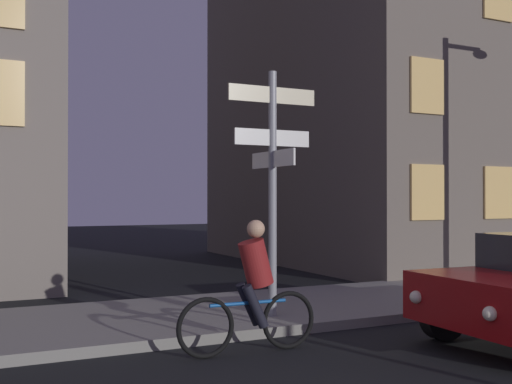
% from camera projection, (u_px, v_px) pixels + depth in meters
% --- Properties ---
extents(sidewalk_kerb, '(40.00, 3.17, 0.14)m').
position_uv_depth(sidewalk_kerb, '(177.00, 318.00, 9.46)').
color(sidewalk_kerb, gray).
rests_on(sidewalk_kerb, ground_plane).
extents(signpost, '(1.43, 1.30, 3.61)m').
position_uv_depth(signpost, '(273.00, 171.00, 9.27)').
color(signpost, gray).
rests_on(signpost, sidewalk_kerb).
extents(cyclist, '(1.82, 0.33, 1.61)m').
position_uv_depth(cyclist, '(252.00, 291.00, 7.58)').
color(cyclist, black).
rests_on(cyclist, ground_plane).
extents(building_right_block, '(8.50, 10.03, 14.47)m').
position_uv_depth(building_right_block, '(395.00, 25.00, 19.46)').
color(building_right_block, '#6B6056').
rests_on(building_right_block, ground_plane).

